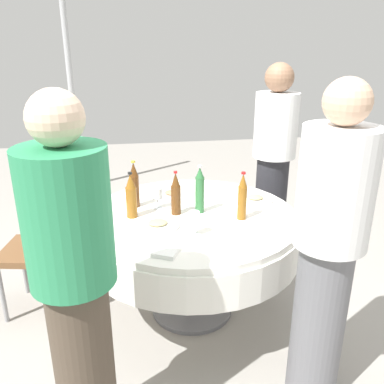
{
  "coord_description": "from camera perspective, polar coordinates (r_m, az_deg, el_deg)",
  "views": [
    {
      "loc": [
        -0.37,
        -2.37,
        1.79
      ],
      "look_at": [
        0.0,
        0.0,
        0.89
      ],
      "focal_mm": 37.98,
      "sensor_mm": 36.0,
      "label": 1
    }
  ],
  "objects": [
    {
      "name": "person_rear",
      "position": [
        3.36,
        11.34,
        4.08
      ],
      "size": [
        0.34,
        0.34,
        1.64
      ],
      "rotation": [
        0.0,
        0.0,
        -0.87
      ],
      "color": "#26262B",
      "rests_on": "ground_plane"
    },
    {
      "name": "dining_table",
      "position": [
        2.69,
        -0.0,
        -5.95
      ],
      "size": [
        1.39,
        1.39,
        0.74
      ],
      "color": "white",
      "rests_on": "ground_plane"
    },
    {
      "name": "bottle_amber_north",
      "position": [
        2.52,
        7.08,
        -0.75
      ],
      "size": [
        0.06,
        0.06,
        0.31
      ],
      "color": "#8C5619",
      "rests_on": "dining_table"
    },
    {
      "name": "folded_napkin",
      "position": [
        2.15,
        -3.7,
        -8.37
      ],
      "size": [
        0.17,
        0.17,
        0.02
      ],
      "primitive_type": "cube",
      "rotation": [
        0.0,
        0.0,
        -0.45
      ],
      "color": "white",
      "rests_on": "dining_table"
    },
    {
      "name": "ground_plane",
      "position": [
        3.0,
        -0.0,
        -16.11
      ],
      "size": [
        10.0,
        10.0,
        0.0
      ],
      "primitive_type": "plane",
      "color": "gray"
    },
    {
      "name": "plate_east",
      "position": [
        2.86,
        8.87,
        -0.98
      ],
      "size": [
        0.24,
        0.24,
        0.04
      ],
      "color": "white",
      "rests_on": "dining_table"
    },
    {
      "name": "bottle_brown_right",
      "position": [
        2.71,
        -8.1,
        0.9
      ],
      "size": [
        0.06,
        0.06,
        0.32
      ],
      "color": "#593314",
      "rests_on": "dining_table"
    },
    {
      "name": "plate_front",
      "position": [
        2.45,
        -4.84,
        -4.61
      ],
      "size": [
        0.26,
        0.26,
        0.04
      ],
      "color": "white",
      "rests_on": "dining_table"
    },
    {
      "name": "person_north",
      "position": [
        2.03,
        18.51,
        -7.66
      ],
      "size": [
        0.34,
        0.34,
        1.66
      ],
      "rotation": [
        0.0,
        0.0,
        3.72
      ],
      "color": "slate",
      "rests_on": "ground_plane"
    },
    {
      "name": "bottle_amber_inner",
      "position": [
        2.56,
        -8.53,
        -0.64
      ],
      "size": [
        0.07,
        0.07,
        0.3
      ],
      "color": "#8C5619",
      "rests_on": "dining_table"
    },
    {
      "name": "plate_left",
      "position": [
        2.92,
        -2.8,
        -0.31
      ],
      "size": [
        0.24,
        0.24,
        0.04
      ],
      "color": "white",
      "rests_on": "dining_table"
    },
    {
      "name": "chair_outer",
      "position": [
        2.92,
        -20.16,
        -6.61
      ],
      "size": [
        0.47,
        0.47,
        0.87
      ],
      "rotation": [
        0.0,
        0.0,
        1.38
      ],
      "color": "brown",
      "rests_on": "ground_plane"
    },
    {
      "name": "wine_glass_inner",
      "position": [
        2.31,
        0.31,
        -3.75
      ],
      "size": [
        0.06,
        0.06,
        0.14
      ],
      "color": "white",
      "rests_on": "dining_table"
    },
    {
      "name": "bottle_brown_mid",
      "position": [
        2.58,
        -2.29,
        -0.35
      ],
      "size": [
        0.06,
        0.06,
        0.29
      ],
      "color": "#593314",
      "rests_on": "dining_table"
    },
    {
      "name": "fork_north",
      "position": [
        2.81,
        3.42,
        -1.36
      ],
      "size": [
        0.18,
        0.02,
        0.0
      ],
      "primitive_type": "cube",
      "rotation": [
        0.0,
        0.0,
        3.16
      ],
      "color": "silver",
      "rests_on": "dining_table"
    },
    {
      "name": "bottle_green_rear",
      "position": [
        2.6,
        1.1,
        0.2
      ],
      "size": [
        0.06,
        0.06,
        0.32
      ],
      "color": "#2D6B38",
      "rests_on": "dining_table"
    },
    {
      "name": "wine_glass_right",
      "position": [
        2.69,
        -4.87,
        -0.27
      ],
      "size": [
        0.07,
        0.07,
        0.14
      ],
      "color": "white",
      "rests_on": "dining_table"
    },
    {
      "name": "person_mid",
      "position": [
        1.75,
        -16.07,
        -12.55
      ],
      "size": [
        0.34,
        0.34,
        1.64
      ],
      "rotation": [
        0.0,
        0.0,
        2.55
      ],
      "color": "#4C3F33",
      "rests_on": "ground_plane"
    },
    {
      "name": "spoon_inner",
      "position": [
        2.36,
        9.02,
        -6.15
      ],
      "size": [
        0.14,
        0.14,
        0.0
      ],
      "primitive_type": "cube",
      "rotation": [
        0.0,
        0.0,
        2.35
      ],
      "color": "silver",
      "rests_on": "dining_table"
    },
    {
      "name": "tent_pole_secondary",
      "position": [
        5.17,
        -16.58,
        13.44
      ],
      "size": [
        0.07,
        0.07,
        2.44
      ],
      "primitive_type": "cylinder",
      "color": "#B2B5B7",
      "rests_on": "ground_plane"
    },
    {
      "name": "spoon_rear",
      "position": [
        2.93,
        -8.38,
        -0.65
      ],
      "size": [
        0.15,
        0.12,
        0.0
      ],
      "primitive_type": "cube",
      "rotation": [
        0.0,
        0.0,
        0.65
      ],
      "color": "silver",
      "rests_on": "dining_table"
    }
  ]
}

